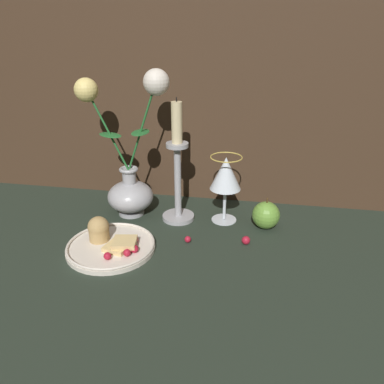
{
  "coord_description": "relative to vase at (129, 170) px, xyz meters",
  "views": [
    {
      "loc": [
        0.15,
        -0.74,
        0.45
      ],
      "look_at": [
        0.01,
        0.04,
        0.1
      ],
      "focal_mm": 35.0,
      "sensor_mm": 36.0,
      "label": 1
    }
  ],
  "objects": [
    {
      "name": "ground_plane",
      "position": [
        0.16,
        -0.1,
        -0.12
      ],
      "size": [
        2.4,
        2.4,
        0.0
      ],
      "primitive_type": "plane",
      "color": "#232D23",
      "rests_on": "ground"
    },
    {
      "name": "vase",
      "position": [
        0.0,
        0.0,
        0.0
      ],
      "size": [
        0.23,
        0.12,
        0.37
      ],
      "color": "#A3A3A8",
      "rests_on": "ground_plane"
    },
    {
      "name": "plate_with_pastries",
      "position": [
        0.01,
        -0.17,
        -0.11
      ],
      "size": [
        0.19,
        0.19,
        0.07
      ],
      "color": "silver",
      "rests_on": "ground_plane"
    },
    {
      "name": "wine_glass",
      "position": [
        0.24,
        0.01,
        -0.0
      ],
      "size": [
        0.08,
        0.08,
        0.17
      ],
      "color": "silver",
      "rests_on": "ground_plane"
    },
    {
      "name": "candlestick",
      "position": [
        0.13,
        -0.01,
        0.01
      ],
      "size": [
        0.08,
        0.08,
        0.31
      ],
      "color": "#A3A3A8",
      "rests_on": "ground_plane"
    },
    {
      "name": "apple_beside_vase",
      "position": [
        0.34,
        -0.01,
        -0.09
      ],
      "size": [
        0.07,
        0.07,
        0.08
      ],
      "color": "#669938",
      "rests_on": "ground_plane"
    },
    {
      "name": "berry_near_plate",
      "position": [
        0.3,
        -0.1,
        -0.11
      ],
      "size": [
        0.02,
        0.02,
        0.02
      ],
      "primitive_type": "sphere",
      "color": "#AD192D",
      "rests_on": "ground_plane"
    },
    {
      "name": "berry_front_center",
      "position": [
        0.17,
        -0.12,
        -0.11
      ],
      "size": [
        0.01,
        0.01,
        0.01
      ],
      "primitive_type": "sphere",
      "color": "#AD192D",
      "rests_on": "ground_plane"
    }
  ]
}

